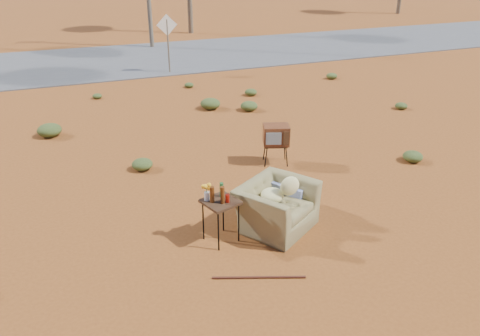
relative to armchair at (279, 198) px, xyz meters
name	(u,v)px	position (x,y,z in m)	size (l,w,h in m)	color
ground	(263,247)	(-0.54, -0.54, -0.50)	(140.00, 140.00, 0.00)	brown
highway	(119,60)	(-0.54, 14.46, -0.48)	(140.00, 7.00, 0.04)	#565659
armchair	(279,198)	(0.00, 0.00, 0.00)	(1.57, 1.52, 1.06)	olive
tv_unit	(276,136)	(1.06, 2.31, 0.16)	(0.66, 0.60, 0.89)	black
side_table	(218,199)	(-1.13, -0.09, 0.26)	(0.64, 0.64, 1.03)	#372514
rusty_bar	(259,277)	(-0.91, -1.24, -0.48)	(0.04, 0.04, 1.35)	#522116
road_sign	(167,33)	(0.96, 11.46, 1.01)	(0.78, 0.06, 2.19)	brown
scrub_patch	(152,148)	(-1.36, 3.87, -0.36)	(17.49, 8.07, 0.33)	#465525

